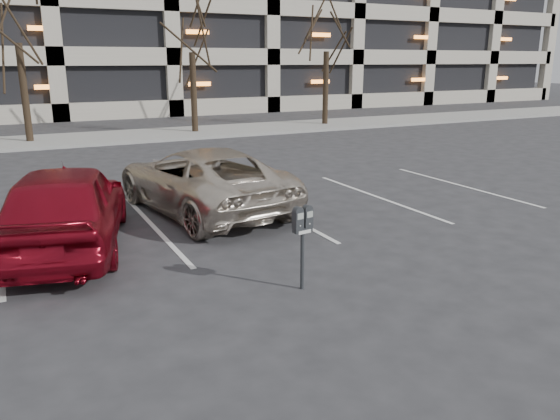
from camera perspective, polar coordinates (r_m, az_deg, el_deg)
name	(u,v)px	position (r m, az deg, el deg)	size (l,w,h in m)	color
ground	(264,251)	(9.77, -1.69, -4.26)	(140.00, 140.00, 0.00)	#28282B
sidewalk	(106,138)	(24.86, -17.69, 7.21)	(80.00, 4.00, 0.12)	gray
stall_lines	(154,227)	(11.41, -13.04, -1.73)	(16.90, 5.20, 0.00)	silver
tree_c	(190,0)	(25.71, -9.40, 20.88)	(3.55, 3.55, 8.07)	black
tree_d	(327,4)	(28.66, 4.98, 20.68)	(3.63, 3.63, 8.25)	black
parking_meter	(303,227)	(7.87, 2.38, -1.81)	(0.33, 0.17, 1.25)	black
suv_silver	(202,180)	(12.29, -8.12, 3.17)	(3.09, 5.44, 1.44)	beige
car_red	(66,206)	(10.35, -21.48, 0.37)	(1.87, 4.65, 1.58)	maroon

